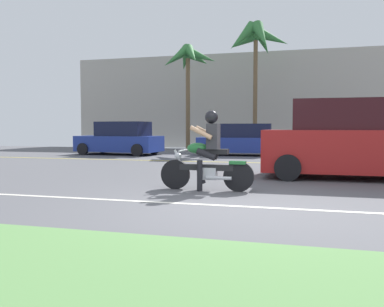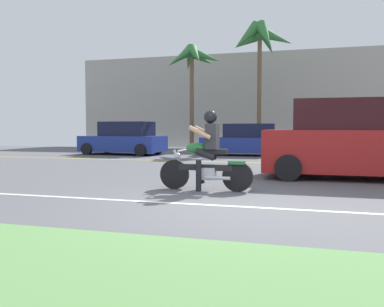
{
  "view_description": "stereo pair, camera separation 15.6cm",
  "coord_description": "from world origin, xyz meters",
  "views": [
    {
      "loc": [
        1.09,
        -6.56,
        1.27
      ],
      "look_at": [
        -1.51,
        2.8,
        0.67
      ],
      "focal_mm": 38.86,
      "sensor_mm": 36.0,
      "label": 1
    },
    {
      "loc": [
        1.24,
        -6.51,
        1.27
      ],
      "look_at": [
        -1.51,
        2.8,
        0.67
      ],
      "focal_mm": 38.86,
      "sensor_mm": 36.0,
      "label": 2
    }
  ],
  "objects": [
    {
      "name": "ground",
      "position": [
        0.0,
        3.0,
        -0.02
      ],
      "size": [
        56.0,
        30.0,
        0.04
      ],
      "primitive_type": "cube",
      "color": "#545459"
    },
    {
      "name": "lane_line_far",
      "position": [
        0.0,
        8.6,
        0.0
      ],
      "size": [
        50.4,
        0.12,
        0.01
      ],
      "primitive_type": "cube",
      "color": "yellow",
      "rests_on": "ground"
    },
    {
      "name": "lane_line_near",
      "position": [
        0.0,
        0.07,
        0.0
      ],
      "size": [
        50.4,
        0.12,
        0.01
      ],
      "primitive_type": "cube",
      "color": "silver",
      "rests_on": "ground"
    },
    {
      "name": "building_far",
      "position": [
        -3.67,
        21.0,
        2.94
      ],
      "size": [
        20.49,
        4.0,
        5.88
      ],
      "primitive_type": "cube",
      "color": "#A8A399",
      "rests_on": "ground"
    },
    {
      "name": "parked_car_1",
      "position": [
        -1.78,
        12.56,
        0.69
      ],
      "size": [
        4.03,
        1.98,
        1.46
      ],
      "color": "navy",
      "rests_on": "ground"
    },
    {
      "name": "palm_tree_1",
      "position": [
        -1.66,
        16.49,
        5.94
      ],
      "size": [
        3.56,
        3.5,
        7.03
      ],
      "color": "brown",
      "rests_on": "ground"
    },
    {
      "name": "parked_car_0",
      "position": [
        -7.5,
        11.62,
        0.73
      ],
      "size": [
        4.1,
        2.19,
        1.57
      ],
      "color": "navy",
      "rests_on": "ground"
    },
    {
      "name": "motorcyclist",
      "position": [
        -0.86,
        1.63,
        0.69
      ],
      "size": [
        1.94,
        0.63,
        1.63
      ],
      "color": "black",
      "rests_on": "ground"
    },
    {
      "name": "parked_car_2",
      "position": [
        4.09,
        12.58,
        0.77
      ],
      "size": [
        3.73,
        2.08,
        1.66
      ],
      "color": "silver",
      "rests_on": "ground"
    },
    {
      "name": "palm_tree_0",
      "position": [
        -5.34,
        15.9,
        5.04
      ],
      "size": [
        3.32,
        3.17,
        5.96
      ],
      "color": "brown",
      "rests_on": "ground"
    },
    {
      "name": "suv_nearby",
      "position": [
        2.36,
        4.61,
        0.96
      ],
      "size": [
        4.84,
        2.21,
        1.98
      ],
      "color": "#AD1E1E",
      "rests_on": "ground"
    }
  ]
}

